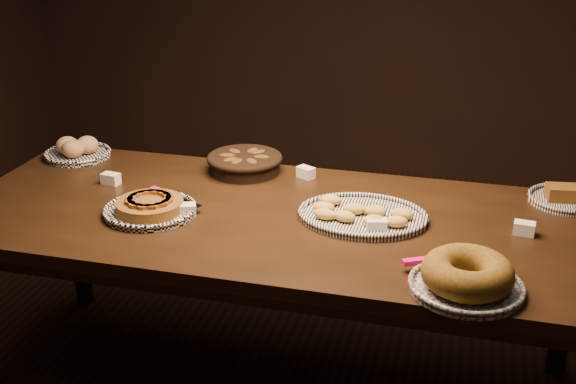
% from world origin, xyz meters
% --- Properties ---
extents(ground, '(5.00, 5.00, 0.00)m').
position_xyz_m(ground, '(0.00, 0.00, 0.00)').
color(ground, black).
rests_on(ground, ground).
extents(buffet_table, '(2.40, 1.00, 0.75)m').
position_xyz_m(buffet_table, '(0.00, 0.00, 0.68)').
color(buffet_table, black).
rests_on(buffet_table, ground).
extents(apple_tart_plate, '(0.35, 0.34, 0.06)m').
position_xyz_m(apple_tart_plate, '(-0.45, -0.11, 0.77)').
color(apple_tart_plate, white).
rests_on(apple_tart_plate, buffet_table).
extents(madeleine_platter, '(0.46, 0.37, 0.05)m').
position_xyz_m(madeleine_platter, '(0.30, 0.03, 0.77)').
color(madeleine_platter, black).
rests_on(madeleine_platter, buffet_table).
extents(bundt_cake_plate, '(0.37, 0.38, 0.11)m').
position_xyz_m(bundt_cake_plate, '(0.68, -0.38, 0.79)').
color(bundt_cake_plate, black).
rests_on(bundt_cake_plate, buffet_table).
extents(croissant_basket, '(0.37, 0.37, 0.08)m').
position_xyz_m(croissant_basket, '(-0.25, 0.38, 0.80)').
color(croissant_basket, black).
rests_on(croissant_basket, buffet_table).
extents(bread_roll_plate, '(0.29, 0.29, 0.09)m').
position_xyz_m(bread_roll_plate, '(-1.02, 0.36, 0.78)').
color(bread_roll_plate, white).
rests_on(bread_roll_plate, buffet_table).
extents(loaf_plate, '(0.29, 0.29, 0.07)m').
position_xyz_m(loaf_plate, '(1.02, 0.38, 0.77)').
color(loaf_plate, black).
rests_on(loaf_plate, buffet_table).
extents(tent_cards, '(1.66, 0.54, 0.04)m').
position_xyz_m(tent_cards, '(0.04, 0.08, 0.77)').
color(tent_cards, white).
rests_on(tent_cards, buffet_table).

